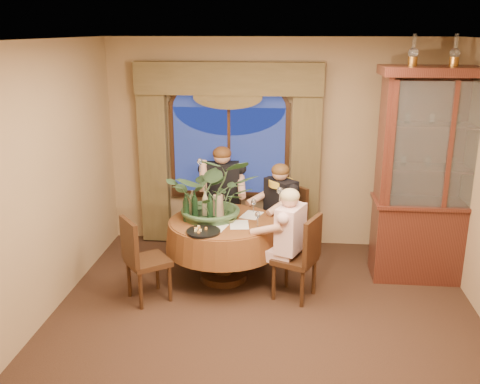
# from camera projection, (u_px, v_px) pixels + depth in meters

# --- Properties ---
(floor) EXTENTS (5.00, 5.00, 0.00)m
(floor) POSITION_uv_depth(u_px,v_px,m) (262.00, 338.00, 5.23)
(floor) COLOR black
(floor) RESTS_ON ground
(wall_back) EXTENTS (4.50, 0.00, 4.50)m
(wall_back) POSITION_uv_depth(u_px,v_px,m) (274.00, 144.00, 7.19)
(wall_back) COLOR #957A56
(wall_back) RESTS_ON ground
(ceiling) EXTENTS (5.00, 5.00, 0.00)m
(ceiling) POSITION_uv_depth(u_px,v_px,m) (266.00, 40.00, 4.41)
(ceiling) COLOR white
(ceiling) RESTS_ON wall_back
(window) EXTENTS (1.62, 0.10, 1.32)m
(window) POSITION_uv_depth(u_px,v_px,m) (229.00, 152.00, 7.21)
(window) COLOR navy
(window) RESTS_ON wall_back
(arched_transom) EXTENTS (1.60, 0.06, 0.44)m
(arched_transom) POSITION_uv_depth(u_px,v_px,m) (229.00, 94.00, 6.98)
(arched_transom) COLOR navy
(arched_transom) RESTS_ON wall_back
(drapery_left) EXTENTS (0.38, 0.14, 2.32)m
(drapery_left) POSITION_uv_depth(u_px,v_px,m) (154.00, 160.00, 7.29)
(drapery_left) COLOR #4D4225
(drapery_left) RESTS_ON floor
(drapery_right) EXTENTS (0.38, 0.14, 2.32)m
(drapery_right) POSITION_uv_depth(u_px,v_px,m) (306.00, 163.00, 7.11)
(drapery_right) COLOR #4D4225
(drapery_right) RESTS_ON floor
(swag_valance) EXTENTS (2.45, 0.16, 0.42)m
(swag_valance) POSITION_uv_depth(u_px,v_px,m) (228.00, 79.00, 6.85)
(swag_valance) COLOR #4D4225
(swag_valance) RESTS_ON wall_back
(dining_table) EXTENTS (1.75, 1.75, 0.75)m
(dining_table) POSITION_uv_depth(u_px,v_px,m) (223.00, 250.00, 6.35)
(dining_table) COLOR maroon
(dining_table) RESTS_ON floor
(china_cabinet) EXTENTS (1.54, 0.60, 2.50)m
(china_cabinet) POSITION_uv_depth(u_px,v_px,m) (441.00, 178.00, 6.15)
(china_cabinet) COLOR #391610
(china_cabinet) RESTS_ON floor
(oil_lamp_left) EXTENTS (0.11, 0.11, 0.34)m
(oil_lamp_left) POSITION_uv_depth(u_px,v_px,m) (414.00, 50.00, 5.77)
(oil_lamp_left) COLOR #A5722D
(oil_lamp_left) RESTS_ON china_cabinet
(oil_lamp_center) EXTENTS (0.11, 0.11, 0.34)m
(oil_lamp_center) POSITION_uv_depth(u_px,v_px,m) (455.00, 50.00, 5.73)
(oil_lamp_center) COLOR #A5722D
(oil_lamp_center) RESTS_ON china_cabinet
(chair_right) EXTENTS (0.55, 0.55, 0.96)m
(chair_right) POSITION_uv_depth(u_px,v_px,m) (295.00, 257.00, 5.89)
(chair_right) COLOR black
(chair_right) RESTS_ON floor
(chair_back_right) EXTENTS (0.59, 0.59, 0.96)m
(chair_back_right) POSITION_uv_depth(u_px,v_px,m) (284.00, 225.00, 6.87)
(chair_back_right) COLOR black
(chair_back_right) RESTS_ON floor
(chair_back) EXTENTS (0.46, 0.46, 0.96)m
(chair_back) POSITION_uv_depth(u_px,v_px,m) (226.00, 215.00, 7.23)
(chair_back) COLOR black
(chair_back) RESTS_ON floor
(chair_front_left) EXTENTS (0.59, 0.59, 0.96)m
(chair_front_left) POSITION_uv_depth(u_px,v_px,m) (148.00, 259.00, 5.84)
(chair_front_left) COLOR black
(chair_front_left) RESTS_ON floor
(person_pink) EXTENTS (0.55, 0.57, 1.26)m
(person_pink) POSITION_uv_depth(u_px,v_px,m) (290.00, 243.00, 5.90)
(person_pink) COLOR beige
(person_pink) RESTS_ON floor
(person_back) EXTENTS (0.57, 0.54, 1.44)m
(person_back) POSITION_uv_depth(u_px,v_px,m) (222.00, 198.00, 7.15)
(person_back) COLOR black
(person_back) RESTS_ON floor
(person_scarf) EXTENTS (0.63, 0.64, 1.31)m
(person_scarf) POSITION_uv_depth(u_px,v_px,m) (280.00, 213.00, 6.77)
(person_scarf) COLOR black
(person_scarf) RESTS_ON floor
(stoneware_vase) EXTENTS (0.15, 0.15, 0.28)m
(stoneware_vase) POSITION_uv_depth(u_px,v_px,m) (218.00, 206.00, 6.30)
(stoneware_vase) COLOR tan
(stoneware_vase) RESTS_ON dining_table
(centerpiece_plant) EXTENTS (1.06, 1.18, 0.92)m
(centerpiece_plant) POSITION_uv_depth(u_px,v_px,m) (214.00, 163.00, 6.15)
(centerpiece_plant) COLOR #3A5D37
(centerpiece_plant) RESTS_ON dining_table
(olive_bowl) EXTENTS (0.14, 0.14, 0.04)m
(olive_bowl) POSITION_uv_depth(u_px,v_px,m) (229.00, 221.00, 6.17)
(olive_bowl) COLOR #49572A
(olive_bowl) RESTS_ON dining_table
(cheese_platter) EXTENTS (0.38, 0.38, 0.02)m
(cheese_platter) POSITION_uv_depth(u_px,v_px,m) (203.00, 232.00, 5.86)
(cheese_platter) COLOR black
(cheese_platter) RESTS_ON dining_table
(wine_bottle_0) EXTENTS (0.07, 0.07, 0.33)m
(wine_bottle_0) POSITION_uv_depth(u_px,v_px,m) (186.00, 208.00, 6.16)
(wine_bottle_0) COLOR black
(wine_bottle_0) RESTS_ON dining_table
(wine_bottle_1) EXTENTS (0.07, 0.07, 0.33)m
(wine_bottle_1) POSITION_uv_depth(u_px,v_px,m) (210.00, 208.00, 6.15)
(wine_bottle_1) COLOR black
(wine_bottle_1) RESTS_ON dining_table
(wine_bottle_2) EXTENTS (0.07, 0.07, 0.33)m
(wine_bottle_2) POSITION_uv_depth(u_px,v_px,m) (195.00, 206.00, 6.24)
(wine_bottle_2) COLOR black
(wine_bottle_2) RESTS_ON dining_table
(wine_bottle_3) EXTENTS (0.07, 0.07, 0.33)m
(wine_bottle_3) POSITION_uv_depth(u_px,v_px,m) (192.00, 204.00, 6.30)
(wine_bottle_3) COLOR tan
(wine_bottle_3) RESTS_ON dining_table
(wine_bottle_4) EXTENTS (0.07, 0.07, 0.33)m
(wine_bottle_4) POSITION_uv_depth(u_px,v_px,m) (205.00, 205.00, 6.27)
(wine_bottle_4) COLOR tan
(wine_bottle_4) RESTS_ON dining_table
(tasting_paper_0) EXTENTS (0.25, 0.32, 0.00)m
(tasting_paper_0) POSITION_uv_depth(u_px,v_px,m) (239.00, 225.00, 6.09)
(tasting_paper_0) COLOR white
(tasting_paper_0) RESTS_ON dining_table
(tasting_paper_1) EXTENTS (0.29, 0.35, 0.00)m
(tasting_paper_1) POSITION_uv_depth(u_px,v_px,m) (252.00, 215.00, 6.41)
(tasting_paper_1) COLOR white
(tasting_paper_1) RESTS_ON dining_table
(tasting_paper_2) EXTENTS (0.27, 0.34, 0.00)m
(tasting_paper_2) POSITION_uv_depth(u_px,v_px,m) (216.00, 228.00, 6.00)
(tasting_paper_2) COLOR white
(tasting_paper_2) RESTS_ON dining_table
(wine_glass_person_pink) EXTENTS (0.07, 0.07, 0.18)m
(wine_glass_person_pink) POSITION_uv_depth(u_px,v_px,m) (258.00, 219.00, 6.02)
(wine_glass_person_pink) COLOR silver
(wine_glass_person_pink) RESTS_ON dining_table
(wine_glass_person_back) EXTENTS (0.07, 0.07, 0.18)m
(wine_glass_person_back) POSITION_uv_depth(u_px,v_px,m) (223.00, 201.00, 6.65)
(wine_glass_person_back) COLOR silver
(wine_glass_person_back) RESTS_ON dining_table
(wine_glass_person_scarf) EXTENTS (0.07, 0.07, 0.18)m
(wine_glass_person_scarf) POSITION_uv_depth(u_px,v_px,m) (254.00, 206.00, 6.47)
(wine_glass_person_scarf) COLOR silver
(wine_glass_person_scarf) RESTS_ON dining_table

